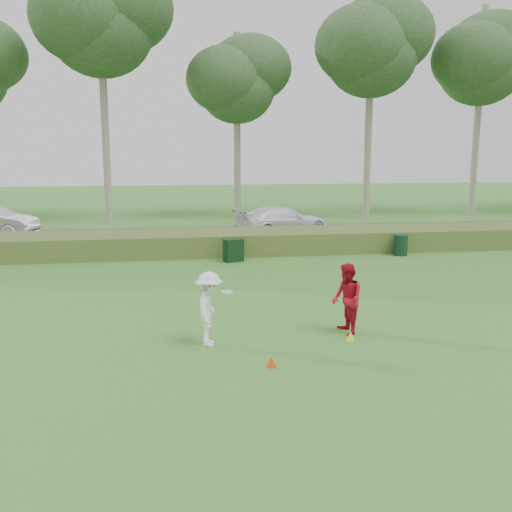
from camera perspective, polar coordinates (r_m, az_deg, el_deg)
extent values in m
plane|color=#327426|center=(13.27, 2.71, -8.69)|extent=(120.00, 120.00, 0.00)
cube|color=#465F26|center=(24.71, -2.88, 1.43)|extent=(80.00, 3.00, 0.90)
cube|color=#2D2D2D|center=(29.70, -3.90, 2.15)|extent=(80.00, 6.00, 0.06)
cylinder|color=gray|center=(35.59, -15.01, 15.68)|extent=(0.44, 0.44, 15.50)
ellipsoid|color=#2B4B25|center=(36.17, -15.33, 21.80)|extent=(7.80, 7.80, 6.60)
cylinder|color=gray|center=(37.07, -1.91, 12.71)|extent=(0.44, 0.44, 11.50)
ellipsoid|color=#2B4B25|center=(37.29, -1.94, 17.13)|extent=(6.24, 6.24, 5.28)
cylinder|color=gray|center=(37.06, 11.26, 14.46)|extent=(0.44, 0.44, 14.00)
ellipsoid|color=#2B4B25|center=(37.47, 11.46, 19.80)|extent=(7.28, 7.28, 6.16)
cylinder|color=gray|center=(41.58, 21.30, 13.16)|extent=(0.44, 0.44, 13.50)
ellipsoid|color=#2B4B25|center=(41.91, 21.62, 17.77)|extent=(7.02, 7.02, 5.94)
imported|color=white|center=(12.93, -4.70, -5.30)|extent=(0.80, 1.18, 1.70)
cylinder|color=white|center=(12.87, -2.94, -3.62)|extent=(0.27, 0.27, 0.03)
imported|color=#AF0F23|center=(13.84, 9.08, -4.28)|extent=(0.71, 0.88, 1.72)
cone|color=red|center=(11.85, 1.53, -10.52)|extent=(0.21, 0.21, 0.23)
cone|color=yellow|center=(13.59, 9.44, -7.87)|extent=(0.20, 0.20, 0.22)
cube|color=black|center=(22.60, -2.27, 0.57)|extent=(0.84, 0.69, 0.90)
cylinder|color=black|center=(24.68, 14.26, 1.07)|extent=(0.58, 0.58, 0.87)
imported|color=white|center=(29.34, 2.64, 3.54)|extent=(5.35, 3.51, 1.44)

